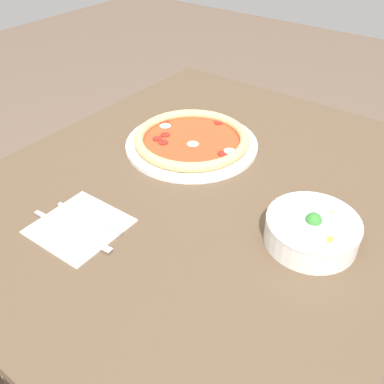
{
  "coord_description": "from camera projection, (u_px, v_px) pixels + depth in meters",
  "views": [
    {
      "loc": [
        0.68,
        0.47,
        1.38
      ],
      "look_at": [
        0.07,
        0.01,
        0.8
      ],
      "focal_mm": 40.0,
      "sensor_mm": 36.0,
      "label": 1
    }
  ],
  "objects": [
    {
      "name": "napkin",
      "position": [
        80.0,
        226.0,
        0.9
      ],
      "size": [
        0.18,
        0.18,
        0.0
      ],
      "color": "white",
      "rests_on": "dining_table"
    },
    {
      "name": "dining_table",
      "position": [
        205.0,
        219.0,
        1.09
      ],
      "size": [
        1.14,
        0.98,
        0.78
      ],
      "color": "brown",
      "rests_on": "ground_plane"
    },
    {
      "name": "pizza",
      "position": [
        192.0,
        140.0,
        1.15
      ],
      "size": [
        0.36,
        0.36,
        0.04
      ],
      "color": "white",
      "rests_on": "dining_table"
    },
    {
      "name": "bowl",
      "position": [
        312.0,
        229.0,
        0.84
      ],
      "size": [
        0.19,
        0.19,
        0.07
      ],
      "color": "white",
      "rests_on": "dining_table"
    },
    {
      "name": "knife",
      "position": [
        68.0,
        229.0,
        0.88
      ],
      "size": [
        0.03,
        0.22,
        0.01
      ],
      "rotation": [
        0.0,
        0.0,
        1.63
      ],
      "color": "silver",
      "rests_on": "napkin"
    },
    {
      "name": "fork",
      "position": [
        88.0,
        218.0,
        0.91
      ],
      "size": [
        0.02,
        0.18,
        0.0
      ],
      "rotation": [
        0.0,
        0.0,
        1.63
      ],
      "color": "silver",
      "rests_on": "napkin"
    },
    {
      "name": "ground_plane",
      "position": [
        202.0,
        364.0,
        1.49
      ],
      "size": [
        8.0,
        8.0,
        0.0
      ],
      "primitive_type": "plane",
      "color": "brown"
    }
  ]
}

